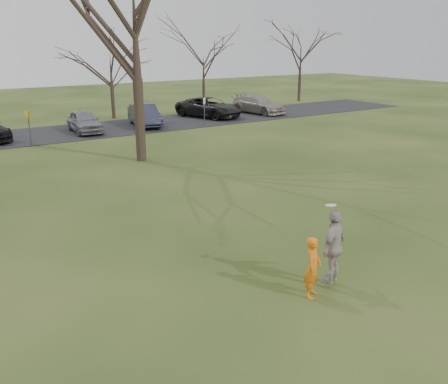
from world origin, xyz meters
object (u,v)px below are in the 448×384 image
(car_4, at_px, (84,121))
(car_7, at_px, (258,104))
(car_5, at_px, (145,115))
(big_tree, at_px, (134,19))
(player_defender, at_px, (313,267))
(car_6, at_px, (209,107))
(catching_play, at_px, (333,246))

(car_4, bearing_deg, car_7, 5.92)
(car_4, distance_m, car_7, 15.18)
(car_5, xyz_separation_m, big_tree, (-4.48, -9.55, 6.19))
(player_defender, relative_size, car_4, 0.36)
(car_5, bearing_deg, car_6, 20.95)
(car_6, relative_size, big_tree, 0.40)
(catching_play, bearing_deg, player_defender, -171.36)
(car_7, bearing_deg, car_4, 172.66)
(car_4, bearing_deg, big_tree, -86.99)
(car_6, height_order, big_tree, big_tree)
(car_4, xyz_separation_m, car_6, (10.53, 1.13, 0.06))
(car_4, bearing_deg, catching_play, -90.24)
(player_defender, height_order, catching_play, catching_play)
(catching_play, bearing_deg, car_6, 65.00)
(car_5, relative_size, car_7, 0.92)
(car_4, height_order, catching_play, catching_play)
(car_6, relative_size, catching_play, 2.70)
(player_defender, bearing_deg, car_6, 31.36)
(car_5, xyz_separation_m, catching_play, (-5.95, -24.79, 0.28))
(player_defender, distance_m, car_7, 30.92)
(car_6, xyz_separation_m, car_7, (4.64, -0.42, -0.04))
(car_7, height_order, catching_play, catching_play)
(car_4, xyz_separation_m, car_7, (15.16, 0.70, 0.01))
(car_5, bearing_deg, catching_play, -92.22)
(big_tree, bearing_deg, car_7, 33.76)
(car_4, relative_size, car_6, 0.76)
(player_defender, height_order, car_4, player_defender)
(car_5, relative_size, car_6, 0.83)
(player_defender, xyz_separation_m, catching_play, (0.79, 0.12, 0.31))
(car_7, xyz_separation_m, catching_play, (-16.67, -25.40, 0.31))
(car_4, xyz_separation_m, car_5, (4.44, 0.09, 0.04))
(player_defender, xyz_separation_m, car_5, (6.74, 24.91, 0.03))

